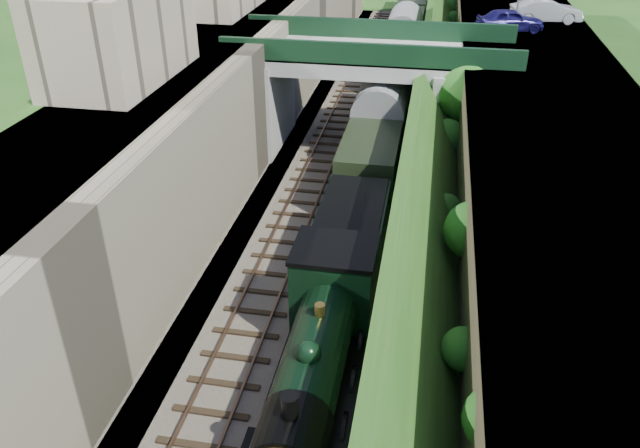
% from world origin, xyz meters
% --- Properties ---
extents(trackbed, '(10.00, 90.00, 0.20)m').
position_xyz_m(trackbed, '(0.00, 20.00, 0.10)').
color(trackbed, '#473F38').
rests_on(trackbed, ground).
extents(retaining_wall, '(1.00, 90.00, 7.00)m').
position_xyz_m(retaining_wall, '(-5.50, 20.00, 3.50)').
color(retaining_wall, '#756B56').
rests_on(retaining_wall, ground).
extents(street_plateau_left, '(6.00, 90.00, 7.00)m').
position_xyz_m(street_plateau_left, '(-9.00, 20.00, 3.50)').
color(street_plateau_left, '#262628').
rests_on(street_plateau_left, ground).
extents(street_plateau_right, '(8.00, 90.00, 6.25)m').
position_xyz_m(street_plateau_right, '(9.50, 20.00, 3.12)').
color(street_plateau_right, '#262628').
rests_on(street_plateau_right, ground).
extents(embankment_slope, '(4.51, 90.00, 6.36)m').
position_xyz_m(embankment_slope, '(4.94, 20.23, 2.66)').
color(embankment_slope, '#1E4714').
rests_on(embankment_slope, ground).
extents(track_left, '(2.50, 90.00, 0.20)m').
position_xyz_m(track_left, '(-2.00, 20.00, 0.25)').
color(track_left, black).
rests_on(track_left, trackbed).
extents(track_right, '(2.50, 90.00, 0.20)m').
position_xyz_m(track_right, '(1.20, 20.00, 0.25)').
color(track_right, black).
rests_on(track_right, trackbed).
extents(road_bridge, '(16.00, 6.40, 7.25)m').
position_xyz_m(road_bridge, '(0.94, 24.00, 4.08)').
color(road_bridge, gray).
rests_on(road_bridge, ground).
extents(building_near, '(4.00, 8.00, 4.00)m').
position_xyz_m(building_near, '(-9.50, 14.00, 9.00)').
color(building_near, gray).
rests_on(building_near, street_plateau_left).
extents(tree, '(3.60, 3.80, 6.60)m').
position_xyz_m(tree, '(5.91, 21.98, 4.65)').
color(tree, black).
rests_on(tree, ground).
extents(car_blue, '(4.35, 2.68, 1.38)m').
position_xyz_m(car_blue, '(8.29, 29.61, 6.94)').
color(car_blue, '#16114E').
rests_on(car_blue, street_plateau_right).
extents(car_silver, '(4.67, 2.29, 1.47)m').
position_xyz_m(car_silver, '(10.79, 32.66, 6.99)').
color(car_silver, '#A9AAAE').
rests_on(car_silver, street_plateau_right).
extents(locomotive, '(3.10, 10.22, 3.83)m').
position_xyz_m(locomotive, '(1.20, 3.51, 1.89)').
color(locomotive, black).
rests_on(locomotive, trackbed).
extents(tender, '(2.70, 6.00, 3.05)m').
position_xyz_m(tender, '(1.20, 10.88, 1.62)').
color(tender, black).
rests_on(tender, trackbed).
extents(coach_front, '(2.90, 18.00, 3.70)m').
position_xyz_m(coach_front, '(1.20, 23.48, 2.05)').
color(coach_front, black).
rests_on(coach_front, trackbed).
extents(coach_middle, '(2.90, 18.00, 3.70)m').
position_xyz_m(coach_middle, '(1.20, 42.28, 2.05)').
color(coach_middle, black).
rests_on(coach_middle, trackbed).
extents(coach_rear, '(2.90, 18.00, 3.70)m').
position_xyz_m(coach_rear, '(1.20, 61.08, 2.05)').
color(coach_rear, black).
rests_on(coach_rear, trackbed).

